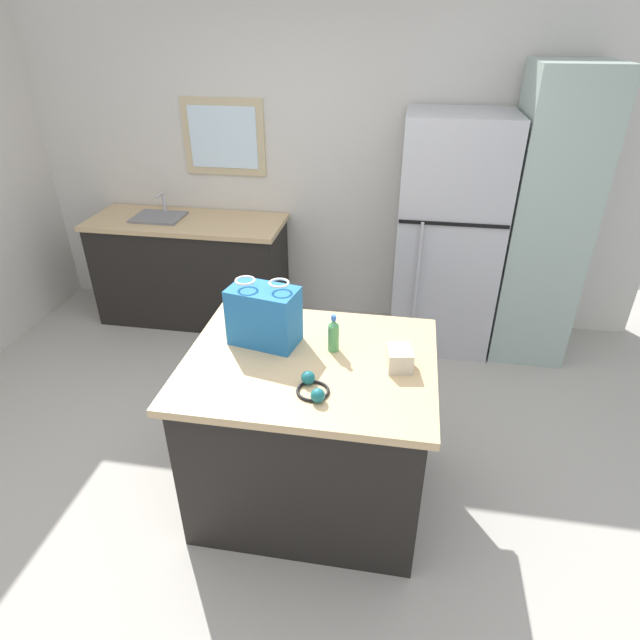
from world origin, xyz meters
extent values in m
plane|color=#ADA89E|center=(0.00, 0.00, 0.00)|extent=(6.15, 6.15, 0.00)
cube|color=silver|center=(0.00, 2.23, 1.33)|extent=(5.13, 0.10, 2.65)
cube|color=#CCB78C|center=(-0.88, 2.18, 1.51)|extent=(0.68, 0.04, 0.60)
cube|color=white|center=(-0.88, 2.16, 1.51)|extent=(0.56, 0.02, 0.48)
cube|color=black|center=(0.23, 0.01, 0.43)|extent=(1.14, 0.91, 0.87)
cube|color=tan|center=(0.23, 0.01, 0.89)|extent=(1.22, 0.99, 0.04)
cube|color=#B7B7BC|center=(0.96, 1.83, 0.90)|extent=(0.76, 0.65, 1.80)
cube|color=black|center=(0.96, 1.50, 1.12)|extent=(0.75, 0.01, 0.02)
cylinder|color=#B7B7BC|center=(0.75, 1.47, 0.72)|extent=(0.02, 0.02, 0.81)
cube|color=#9EB2A8|center=(1.63, 1.83, 1.06)|extent=(0.55, 0.62, 2.12)
cube|color=black|center=(-1.16, 1.86, 0.43)|extent=(1.57, 0.59, 0.86)
cube|color=tan|center=(-1.16, 1.86, 0.88)|extent=(1.61, 0.63, 0.04)
cube|color=slate|center=(-1.39, 1.86, 0.85)|extent=(0.40, 0.32, 0.14)
cylinder|color=#B7B7BC|center=(-1.39, 2.00, 0.99)|extent=(0.03, 0.03, 0.18)
cylinder|color=#B7B7BC|center=(-1.39, 1.93, 1.08)|extent=(0.02, 0.14, 0.02)
cube|color=#236BAD|center=(-0.03, 0.13, 1.06)|extent=(0.37, 0.26, 0.30)
torus|color=white|center=(-0.11, 0.13, 1.25)|extent=(0.12, 0.12, 0.01)
torus|color=white|center=(0.06, 0.13, 1.25)|extent=(0.12, 0.12, 0.01)
cube|color=beige|center=(0.66, 0.01, 0.96)|extent=(0.14, 0.16, 0.10)
cylinder|color=#4C9956|center=(0.33, 0.11, 0.98)|extent=(0.06, 0.06, 0.14)
cone|color=#4C9956|center=(0.33, 0.11, 1.07)|extent=(0.05, 0.05, 0.03)
cylinder|color=blue|center=(0.33, 0.11, 1.09)|extent=(0.02, 0.02, 0.02)
torus|color=black|center=(0.29, -0.25, 0.92)|extent=(0.20, 0.20, 0.01)
sphere|color=#19666B|center=(0.32, -0.30, 0.94)|extent=(0.06, 0.06, 0.06)
sphere|color=#19666B|center=(0.26, -0.19, 0.94)|extent=(0.06, 0.06, 0.06)
camera|label=1|loc=(0.63, -2.08, 2.35)|focal=29.63mm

